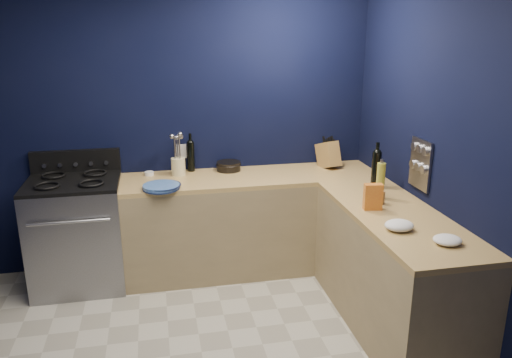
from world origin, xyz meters
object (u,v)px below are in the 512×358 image
object	(u,v)px
utensil_crock	(178,167)
gas_range	(78,235)
crouton_bag	(373,197)
plate_stack	(161,187)
knife_block	(328,155)

from	to	relation	value
utensil_crock	gas_range	bearing A→B (deg)	-169.84
gas_range	utensil_crock	world-z (taller)	utensil_crock
gas_range	utensil_crock	distance (m)	1.04
utensil_crock	crouton_bag	world-z (taller)	crouton_bag
gas_range	utensil_crock	bearing A→B (deg)	10.16
gas_range	plate_stack	world-z (taller)	plate_stack
utensil_crock	crouton_bag	size ratio (longest dim) A/B	0.81
crouton_bag	knife_block	bearing A→B (deg)	94.78
utensil_crock	crouton_bag	bearing A→B (deg)	-41.25
knife_block	crouton_bag	xyz separation A→B (m)	(-0.07, -1.16, -0.02)
gas_range	plate_stack	size ratio (longest dim) A/B	3.05
gas_range	crouton_bag	bearing A→B (deg)	-24.50
gas_range	plate_stack	distance (m)	0.89
plate_stack	utensil_crock	xyz separation A→B (m)	(0.16, 0.38, 0.06)
gas_range	utensil_crock	xyz separation A→B (m)	(0.89, 0.16, 0.52)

